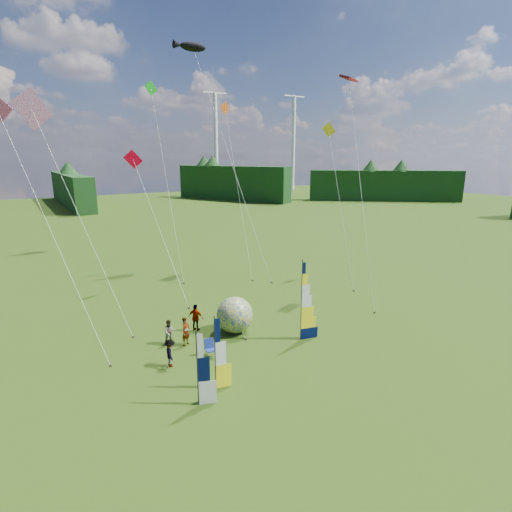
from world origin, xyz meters
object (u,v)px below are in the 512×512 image
spectator_a (186,331)px  spectator_c (170,353)px  bol_inflatable (235,315)px  spectator_b (170,332)px  camp_chair (210,349)px  kite_whale (230,149)px  feather_banner_main (301,302)px  spectator_d (196,318)px  side_banner_left (215,354)px  side_banner_far (197,370)px

spectator_a → spectator_c: (-1.68, -1.90, -0.11)m
bol_inflatable → spectator_b: bearing=172.4°
camp_chair → kite_whale: size_ratio=0.04×
spectator_b → camp_chair: size_ratio=1.47×
feather_banner_main → spectator_d: (-4.97, 4.69, -1.59)m
spectator_d → side_banner_left: bearing=125.5°
feather_banner_main → side_banner_left: 7.21m
spectator_b → spectator_d: bearing=31.5°
side_banner_far → spectator_d: (3.17, 7.55, -0.87)m
feather_banner_main → spectator_a: bearing=166.1°
spectator_c → spectator_d: size_ratio=0.86×
bol_inflatable → spectator_d: 2.58m
side_banner_left → side_banner_far: (-1.26, -0.77, -0.08)m
side_banner_left → camp_chair: bearing=80.5°
bol_inflatable → kite_whale: 18.98m
side_banner_far → spectator_a: 6.28m
feather_banner_main → spectator_d: feather_banner_main is taller
bol_inflatable → spectator_b: size_ratio=1.52×
side_banner_left → spectator_b: size_ratio=2.39×
camp_chair → kite_whale: (10.08, 16.16, 11.31)m
spectator_a → spectator_d: (1.34, 1.60, 0.01)m
side_banner_left → side_banner_far: side_banner_left is taller
side_banner_far → kite_whale: 25.61m
bol_inflatable → kite_whale: kite_whale is taller
spectator_c → kite_whale: kite_whale is taller
spectator_a → camp_chair: (0.60, -2.15, -0.36)m
side_banner_left → kite_whale: bearing=71.1°
camp_chair → kite_whale: 22.15m
feather_banner_main → spectator_d: bearing=148.9°
bol_inflatable → spectator_d: (-2.06, 1.51, -0.27)m
feather_banner_main → spectator_b: feather_banner_main is taller
bol_inflatable → spectator_a: bol_inflatable is taller
side_banner_left → camp_chair: 3.51m
spectator_a → camp_chair: spectator_a is taller
spectator_a → spectator_d: bearing=18.1°
side_banner_left → side_banner_far: size_ratio=1.04×
side_banner_left → spectator_d: side_banner_left is taller
bol_inflatable → spectator_a: 3.42m
spectator_a → spectator_c: size_ratio=1.15×
side_banner_far → spectator_c: (0.15, 4.05, -1.00)m
bol_inflatable → kite_whale: bearing=62.4°
feather_banner_main → spectator_b: size_ratio=3.23×
bol_inflatable → spectator_c: bearing=-158.7°
spectator_a → spectator_b: size_ratio=1.15×
kite_whale → side_banner_left: bearing=-98.0°
spectator_d → spectator_a: bearing=101.2°
side_banner_left → bol_inflatable: size_ratio=1.57×
feather_banner_main → spectator_d: 7.02m
spectator_d → kite_whale: 18.99m
side_banner_left → spectator_a: side_banner_left is taller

